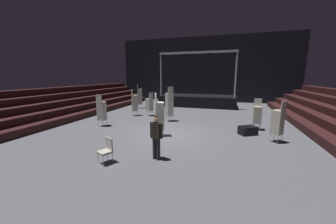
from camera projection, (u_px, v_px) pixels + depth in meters
The scene contains 15 objects.
ground_plane at pixel (168, 135), 10.48m from camera, with size 22.00×30.00×0.10m, color #515459.
arena_end_wall at pixel (204, 70), 23.77m from camera, with size 22.00×0.30×8.00m, color black.
bleacher_bank_left at pixel (55, 104), 13.90m from camera, with size 3.75×24.00×2.25m.
stage_riser at pixel (198, 100), 20.39m from camera, with size 7.90×3.41×5.53m.
man_with_tie at pixel (156, 135), 7.14m from camera, with size 0.57×0.33×1.75m.
chair_stack_front_left at pixel (140, 96), 18.72m from camera, with size 0.59×0.59×2.39m.
chair_stack_front_right at pixel (150, 104), 15.17m from camera, with size 0.58×0.58×1.88m.
chair_stack_mid_left at pixel (159, 115), 9.95m from camera, with size 0.59×0.59×2.31m.
chair_stack_mid_right at pixel (135, 103), 15.18m from camera, with size 0.61×0.61×2.14m.
chair_stack_mid_centre at pixel (257, 114), 11.17m from camera, with size 0.45×0.45×1.88m.
chair_stack_rear_left at pixel (169, 104), 13.30m from camera, with size 0.62×0.62×2.48m.
chair_stack_rear_right at pixel (102, 110), 12.00m from camera, with size 0.45×0.45×2.05m.
chair_stack_rear_centre at pixel (278, 122), 9.04m from camera, with size 0.62×0.62×2.05m.
equipment_road_case at pixel (248, 130), 10.37m from camera, with size 0.90×0.60×0.47m, color black.
loose_chair_near_man at pixel (106, 149), 6.94m from camera, with size 0.58×0.58×0.95m.
Camera 1 is at (3.02, -9.59, 3.19)m, focal length 20.10 mm.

